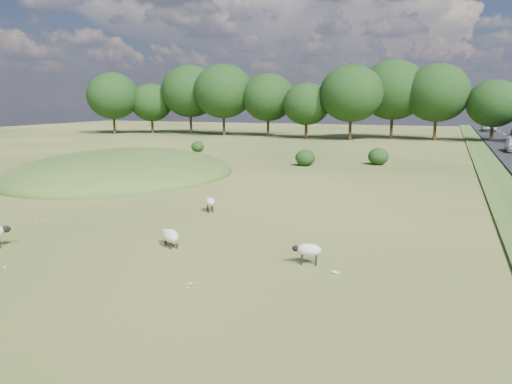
# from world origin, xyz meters

# --- Properties ---
(ground) EXTENTS (160.00, 160.00, 0.00)m
(ground) POSITION_xyz_m (0.00, 20.00, 0.00)
(ground) COLOR #304816
(ground) RESTS_ON ground
(mound) EXTENTS (16.00, 20.00, 4.00)m
(mound) POSITION_xyz_m (-12.00, 12.00, 0.00)
(mound) COLOR #33561E
(mound) RESTS_ON ground
(treeline) EXTENTS (96.28, 14.66, 11.70)m
(treeline) POSITION_xyz_m (-1.06, 55.44, 6.57)
(treeline) COLOR black
(treeline) RESTS_ON ground
(shrubs) EXTENTS (22.21, 9.06, 1.52)m
(shrubs) POSITION_xyz_m (-1.04, 25.53, 0.71)
(shrubs) COLOR black
(shrubs) RESTS_ON ground
(sheep_0) EXTENTS (0.87, 1.08, 0.77)m
(sheep_0) POSITION_xyz_m (-0.13, 2.85, 0.54)
(sheep_0) COLOR #BCB59C
(sheep_0) RESTS_ON ground
(sheep_1) EXTENTS (1.09, 0.61, 0.76)m
(sheep_1) POSITION_xyz_m (6.87, -3.55, 0.53)
(sheep_1) COLOR #BCB59C
(sheep_1) RESTS_ON ground
(sheep_2) EXTENTS (1.21, 1.08, 0.71)m
(sheep_2) POSITION_xyz_m (1.19, -3.40, 0.45)
(sheep_2) COLOR #BCB59C
(sheep_2) RESTS_ON ground
(car_5) EXTENTS (2.35, 5.10, 1.42)m
(car_5) POSITION_xyz_m (18.10, 79.37, 0.96)
(car_5) COLOR silver
(car_5) RESTS_ON road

